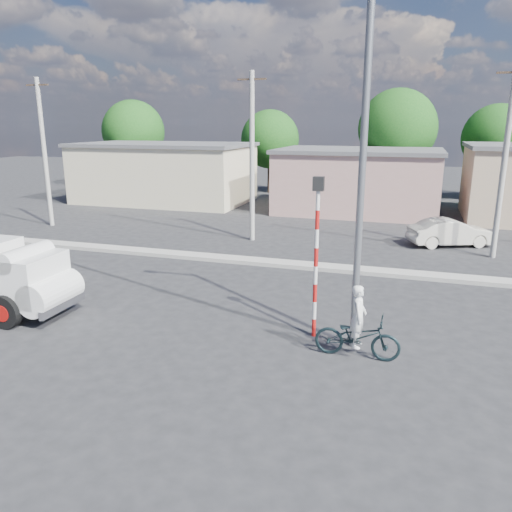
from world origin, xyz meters
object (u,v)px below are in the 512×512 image
(bicycle, at_px, (357,337))
(car_cream, at_px, (451,232))
(cyclist, at_px, (358,328))
(traffic_pole, at_px, (317,244))
(streetlight, at_px, (356,154))

(bicycle, bearing_deg, car_cream, -12.23)
(car_cream, bearing_deg, cyclist, 144.58)
(bicycle, distance_m, traffic_pole, 2.58)
(cyclist, distance_m, streetlight, 4.23)
(bicycle, distance_m, cyclist, 0.24)
(cyclist, bearing_deg, bicycle, 0.00)
(traffic_pole, height_order, streetlight, streetlight)
(traffic_pole, bearing_deg, bicycle, -36.55)
(bicycle, height_order, streetlight, streetlight)
(car_cream, distance_m, traffic_pole, 13.02)
(traffic_pole, relative_size, streetlight, 0.48)
(traffic_pole, xyz_separation_m, streetlight, (0.94, -0.30, 2.37))
(bicycle, relative_size, car_cream, 0.54)
(bicycle, bearing_deg, streetlight, 27.41)
(car_cream, height_order, streetlight, streetlight)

